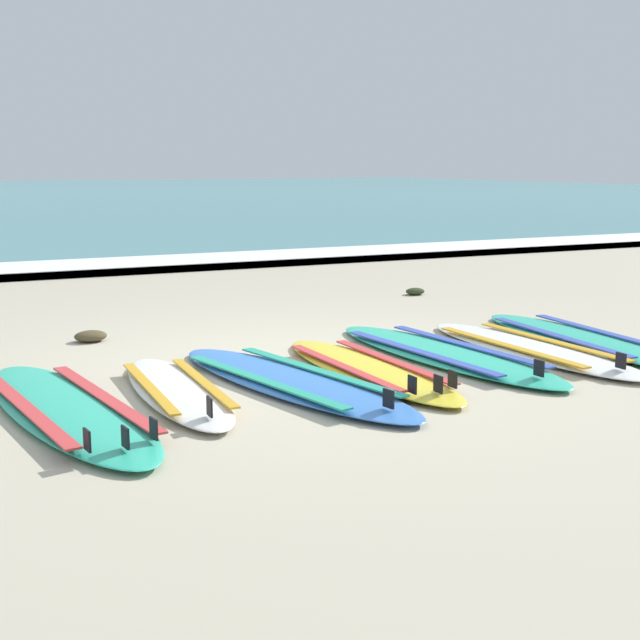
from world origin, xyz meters
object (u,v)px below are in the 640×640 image
Objects in this scene: surfboard_1 at (177,390)px; surfboard_2 at (290,381)px; surfboard_6 at (581,339)px; surfboard_5 at (530,348)px; surfboard_0 at (66,408)px; surfboard_4 at (443,353)px; surfboard_3 at (368,369)px.

surfboard_1 is 0.76m from surfboard_2.
surfboard_1 is at bearing -177.41° from surfboard_6.
surfboard_1 is at bearing -179.21° from surfboard_5.
surfboard_0 is 1.32× the size of surfboard_1.
surfboard_1 is (0.71, 0.12, -0.00)m from surfboard_0.
surfboard_6 is (3.50, 0.16, -0.00)m from surfboard_1.
surfboard_5 is at bearing 0.79° from surfboard_1.
surfboard_0 is at bearing -173.99° from surfboard_4.
surfboard_4 is 1.03× the size of surfboard_6.
surfboard_6 is at bearing -0.82° from surfboard_4.
surfboard_2 is at bearing -174.73° from surfboard_6.
surfboard_0 is 0.99× the size of surfboard_4.
surfboard_0 and surfboard_1 have the same top height.
surfboard_6 is at bearing 2.59° from surfboard_1.
surfboard_2 and surfboard_5 have the same top height.
surfboard_0 is 0.72m from surfboard_1.
surfboard_0 is 1.17× the size of surfboard_3.
surfboard_2 is (0.76, -0.09, -0.00)m from surfboard_1.
surfboard_6 is at bearing 5.27° from surfboard_2.
surfboard_4 is (0.77, 0.20, -0.00)m from surfboard_3.
surfboard_5 and surfboard_6 have the same top height.
surfboard_3 is at bearing 6.45° from surfboard_2.
surfboard_0 is at bearing -177.38° from surfboard_5.
surfboard_0 is 1.01× the size of surfboard_2.
surfboard_1 and surfboard_5 have the same top height.
surfboard_4 and surfboard_5 have the same top height.
surfboard_2 is at bearing -7.14° from surfboard_1.
surfboard_5 is (0.72, -0.14, 0.00)m from surfboard_4.
surfboard_3 is at bearing 2.77° from surfboard_0.
surfboard_3 is 2.11m from surfboard_6.
surfboard_4 is (1.40, 0.27, -0.00)m from surfboard_2.
surfboard_1 is 2.16m from surfboard_4.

